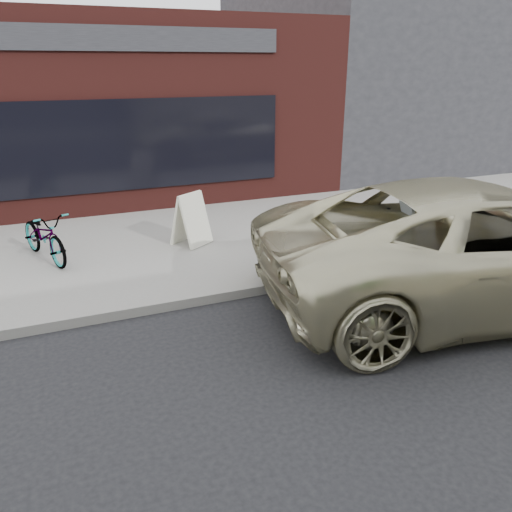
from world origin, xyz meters
name	(u,v)px	position (x,y,z in m)	size (l,w,h in m)	color
ground	(380,497)	(0.00, 0.00, 0.00)	(120.00, 120.00, 0.00)	black
near_sidewalk	(179,238)	(0.00, 7.00, 0.07)	(44.00, 6.00, 0.15)	gray
storefront	(52,105)	(-2.00, 13.98, 2.25)	(14.00, 10.07, 4.50)	#4D1C19
neighbour_building	(390,75)	(10.00, 14.00, 3.00)	(10.00, 10.00, 6.00)	#26262B
motorcycle	(355,260)	(1.84, 3.36, 0.65)	(2.38, 0.77, 1.51)	black
minivan	(481,245)	(3.50, 2.60, 0.92)	(3.05, 6.61, 1.84)	beige
bicycle_front	(44,235)	(-2.50, 6.51, 0.60)	(0.59, 1.70, 0.89)	gray
sandwich_sign	(191,219)	(0.10, 6.36, 0.65)	(0.83, 0.82, 0.99)	silver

